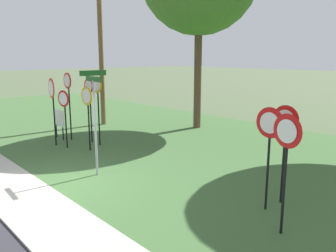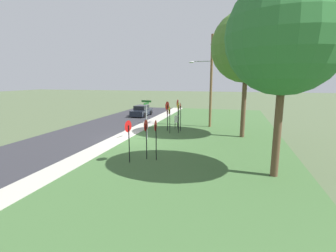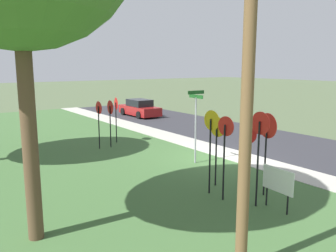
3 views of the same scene
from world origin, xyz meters
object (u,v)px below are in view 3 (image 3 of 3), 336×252
yield_sign_far_left (111,113)px  parked_sedan_distant (140,108)px  stop_sign_far_right (225,141)px  stop_sign_near_right (247,144)px  yield_sign_near_right (116,109)px  notice_board (278,182)px  stop_sign_near_left (217,137)px  stop_sign_center_tall (211,134)px  stop_sign_far_left (267,136)px  stop_sign_far_center (259,139)px  utility_pole (256,28)px  street_name_post (196,121)px  yield_sign_near_left (99,114)px

yield_sign_far_left → parked_sedan_distant: bearing=-38.2°
parked_sedan_distant → stop_sign_far_right: bearing=157.2°
stop_sign_near_right → yield_sign_near_right: (9.08, 0.16, 0.23)m
notice_board → stop_sign_near_left: bearing=3.6°
stop_sign_near_left → stop_sign_center_tall: stop_sign_center_tall is taller
stop_sign_far_right → yield_sign_far_left: size_ratio=1.09×
stop_sign_near_left → stop_sign_far_left: size_ratio=0.90×
stop_sign_near_left → stop_sign_near_right: bearing=-157.8°
stop_sign_near_left → parked_sedan_distant: size_ratio=0.57×
stop_sign_far_center → stop_sign_far_right: bearing=27.5°
stop_sign_near_right → utility_pole: size_ratio=0.25×
yield_sign_near_right → yield_sign_far_left: bearing=148.3°
notice_board → parked_sedan_distant: (18.75, -6.53, -0.23)m
stop_sign_near_right → yield_sign_near_right: yield_sign_near_right is taller
stop_sign_far_right → street_name_post: 4.16m
street_name_post → stop_sign_far_right: bearing=156.8°
yield_sign_near_left → stop_sign_near_left: bearing=-175.4°
stop_sign_center_tall → yield_sign_near_right: (8.57, -1.00, -0.14)m
stop_sign_near_right → stop_sign_far_center: size_ratio=0.79×
stop_sign_far_left → utility_pole: (-2.48, 3.61, 2.84)m
stop_sign_near_left → stop_sign_center_tall: bearing=119.2°
street_name_post → utility_pole: 8.39m
parked_sedan_distant → stop_sign_far_center: bearing=159.5°
stop_sign_far_left → yield_sign_far_left: bearing=16.8°
stop_sign_near_left → stop_sign_near_right: (-0.95, -0.46, -0.14)m
notice_board → yield_sign_far_left: bearing=6.7°
stop_sign_center_tall → utility_pole: 5.15m
stop_sign_far_center → yield_sign_far_left: size_ratio=1.18×
stop_sign_far_center → yield_sign_near_right: stop_sign_far_center is taller
stop_sign_near_left → notice_board: bearing=175.8°
utility_pole → stop_sign_near_left: bearing=-36.2°
stop_sign_near_right → stop_sign_far_left: (-0.64, -0.16, 0.37)m
stop_sign_far_left → notice_board: size_ratio=2.13×
yield_sign_far_left → stop_sign_far_right: bearing=177.9°
stop_sign_far_center → street_name_post: size_ratio=0.91×
utility_pole → parked_sedan_distant: size_ratio=2.10×
stop_sign_near_right → yield_sign_near_left: size_ratio=0.93×
stop_sign_far_center → parked_sedan_distant: size_ratio=0.67×
stop_sign_far_center → parked_sedan_distant: (18.22, -6.78, -1.43)m
stop_sign_near_left → stop_sign_far_center: (-2.05, 0.28, 0.30)m
stop_sign_near_right → stop_sign_far_left: bearing=-177.1°
stop_sign_far_right → notice_board: stop_sign_far_right is taller
utility_pole → yield_sign_far_left: bearing=-12.6°
stop_sign_far_center → yield_sign_near_right: 10.19m
yield_sign_near_left → utility_pole: bearing=166.7°
stop_sign_far_center → street_name_post: street_name_post is taller
stop_sign_near_left → street_name_post: bearing=-28.4°
yield_sign_near_right → utility_pole: utility_pole is taller
stop_sign_far_center → yield_sign_far_left: (9.34, 0.17, -0.25)m
stop_sign_far_left → stop_sign_near_left: bearing=31.2°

